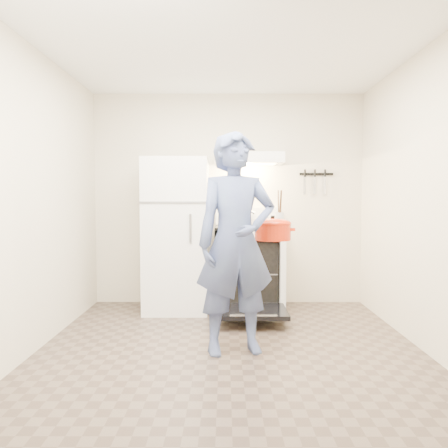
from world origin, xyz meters
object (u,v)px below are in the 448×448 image
at_px(dutch_oven, 273,232).
at_px(refrigerator, 177,235).
at_px(stove_body, 249,269).
at_px(person, 236,243).
at_px(tea_kettle, 242,212).

bearing_deg(dutch_oven, refrigerator, 130.74).
height_order(refrigerator, stove_body, refrigerator).
bearing_deg(person, stove_body, 68.68).
xyz_separation_m(stove_body, dutch_oven, (0.15, -1.13, 0.51)).
relative_size(refrigerator, person, 0.94).
bearing_deg(refrigerator, tea_kettle, 10.16).
bearing_deg(tea_kettle, person, -94.14).
distance_m(stove_body, dutch_oven, 1.25).
height_order(tea_kettle, person, person).
relative_size(tea_kettle, dutch_oven, 0.80).
relative_size(refrigerator, stove_body, 1.85).
relative_size(person, dutch_oven, 4.69).
bearing_deg(tea_kettle, stove_body, -56.25).
xyz_separation_m(refrigerator, tea_kettle, (0.74, 0.13, 0.25)).
distance_m(person, dutch_oven, 0.42).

